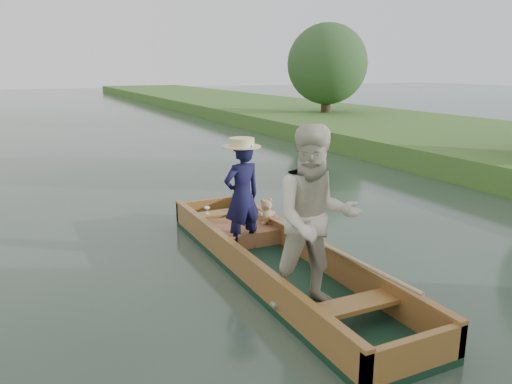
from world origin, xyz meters
name	(u,v)px	position (x,y,z in m)	size (l,w,h in m)	color
ground	(276,274)	(0.00, 0.00, 0.00)	(120.00, 120.00, 0.00)	#283D30
trees_far	(163,69)	(1.12, 8.93, 2.52)	(22.82, 17.06, 4.50)	#47331E
punt	(286,230)	(-0.07, -0.35, 0.71)	(1.26, 5.00, 2.03)	black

